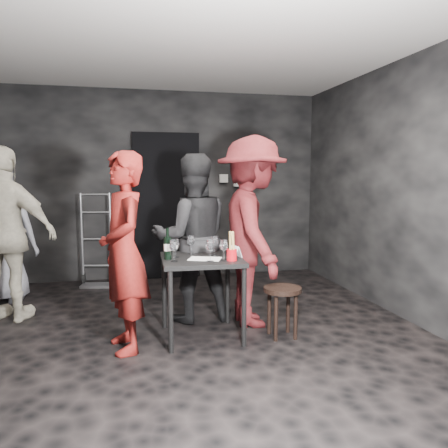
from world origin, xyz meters
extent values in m
cube|color=black|center=(0.00, 0.00, 0.00)|extent=(4.50, 5.00, 0.02)
cube|color=silver|center=(0.00, 0.00, 2.70)|extent=(4.50, 5.00, 0.02)
cube|color=black|center=(0.00, 2.50, 1.35)|extent=(4.50, 0.04, 2.70)
cube|color=black|center=(0.00, -2.50, 1.35)|extent=(4.50, 0.04, 2.70)
cube|color=black|center=(2.25, 0.00, 1.35)|extent=(0.04, 5.00, 2.70)
cube|color=black|center=(0.00, 2.44, 1.05)|extent=(0.95, 0.10, 2.10)
cube|color=#B7B7B2|center=(0.85, 2.45, 1.45)|extent=(0.12, 0.06, 0.12)
cube|color=#B7B7B2|center=(1.05, 2.45, 1.40)|extent=(0.10, 0.06, 0.14)
cylinder|color=#B2B2B7|center=(-1.17, 2.24, 0.63)|extent=(0.03, 0.03, 1.26)
cylinder|color=#B2B2B7|center=(-0.79, 2.24, 0.63)|extent=(0.03, 0.03, 1.26)
cube|color=#B2B2B7|center=(-0.98, 2.11, 0.01)|extent=(0.42, 0.23, 0.03)
cylinder|color=black|center=(-1.17, 2.27, 0.08)|extent=(0.04, 0.16, 0.16)
cylinder|color=black|center=(-0.79, 2.27, 0.08)|extent=(0.04, 0.16, 0.16)
cube|color=black|center=(0.09, 0.00, 0.73)|extent=(0.72, 0.72, 0.04)
cylinder|color=black|center=(-0.23, -0.32, 0.35)|extent=(0.04, 0.04, 0.71)
cylinder|color=black|center=(0.41, -0.32, 0.35)|extent=(0.04, 0.04, 0.71)
cylinder|color=black|center=(-0.23, 0.32, 0.35)|extent=(0.04, 0.04, 0.71)
cylinder|color=black|center=(0.41, 0.32, 0.35)|extent=(0.04, 0.04, 0.71)
cylinder|color=black|center=(0.82, -0.18, 0.45)|extent=(0.35, 0.35, 0.04)
cylinder|color=black|center=(0.92, -0.08, 0.21)|extent=(0.04, 0.04, 0.41)
cylinder|color=black|center=(0.73, -0.08, 0.21)|extent=(0.04, 0.04, 0.41)
cylinder|color=black|center=(0.73, -0.27, 0.21)|extent=(0.04, 0.04, 0.41)
cylinder|color=black|center=(0.92, -0.27, 0.21)|extent=(0.04, 0.04, 0.41)
imported|color=maroon|center=(-0.60, -0.15, 0.97)|extent=(0.60, 0.79, 1.94)
imported|color=black|center=(0.09, 0.52, 0.98)|extent=(0.97, 0.55, 1.96)
imported|color=#521416|center=(0.65, 0.25, 1.18)|extent=(0.75, 1.55, 2.36)
imported|color=beige|center=(-1.77, 0.90, 1.08)|extent=(1.39, 0.97, 2.16)
cube|color=white|center=(0.11, -0.09, 0.75)|extent=(0.33, 0.28, 0.00)
cylinder|color=black|center=(-0.22, -0.02, 0.85)|extent=(0.07, 0.07, 0.20)
cylinder|color=black|center=(-0.22, -0.02, 0.99)|extent=(0.03, 0.03, 0.08)
cylinder|color=white|center=(-0.22, -0.02, 0.86)|extent=(0.07, 0.07, 0.06)
cylinder|color=red|center=(0.33, -0.21, 0.80)|extent=(0.09, 0.09, 0.10)
camera|label=1|loc=(-0.56, -3.89, 1.50)|focal=35.00mm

